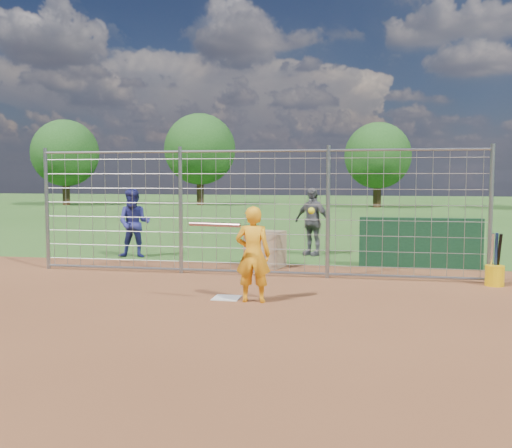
% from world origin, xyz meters
% --- Properties ---
extents(ground, '(100.00, 100.00, 0.00)m').
position_xyz_m(ground, '(0.00, 0.00, 0.00)').
color(ground, '#2D591E').
rests_on(ground, ground).
extents(infield_dirt, '(18.00, 18.00, 0.00)m').
position_xyz_m(infield_dirt, '(0.00, -3.00, 0.01)').
color(infield_dirt, brown).
rests_on(infield_dirt, ground).
extents(home_plate, '(0.43, 0.43, 0.02)m').
position_xyz_m(home_plate, '(0.00, -0.20, 0.01)').
color(home_plate, silver).
rests_on(home_plate, ground).
extents(dugout_wall, '(2.60, 0.20, 1.10)m').
position_xyz_m(dugout_wall, '(3.40, 3.60, 0.55)').
color(dugout_wall, '#11381E').
rests_on(dugout_wall, ground).
extents(batter, '(0.57, 0.39, 1.54)m').
position_xyz_m(batter, '(0.48, -0.38, 0.77)').
color(batter, '#FFA116').
rests_on(batter, ground).
extents(bystander_a, '(0.91, 0.75, 1.69)m').
position_xyz_m(bystander_a, '(-3.36, 4.00, 0.85)').
color(bystander_a, navy).
rests_on(bystander_a, ground).
extents(bystander_b, '(1.08, 0.86, 1.72)m').
position_xyz_m(bystander_b, '(0.90, 5.22, 0.86)').
color(bystander_b, '#555459').
rests_on(bystander_b, ground).
extents(equipment_bin, '(0.92, 0.74, 0.80)m').
position_xyz_m(equipment_bin, '(0.06, 3.14, 0.40)').
color(equipment_bin, tan).
rests_on(equipment_bin, ground).
extents(equipment_in_play, '(1.95, 0.33, 0.30)m').
position_xyz_m(equipment_in_play, '(0.30, -0.68, 1.31)').
color(equipment_in_play, silver).
rests_on(equipment_in_play, ground).
extents(bucket_with_bats, '(0.34, 0.35, 0.98)m').
position_xyz_m(bucket_with_bats, '(4.56, 1.76, 0.25)').
color(bucket_with_bats, '#EEB60C').
rests_on(bucket_with_bats, ground).
extents(backstop_fence, '(9.08, 0.08, 2.60)m').
position_xyz_m(backstop_fence, '(0.00, 2.00, 1.26)').
color(backstop_fence, gray).
rests_on(backstop_fence, ground).
extents(tree_line, '(44.66, 6.72, 6.48)m').
position_xyz_m(tree_line, '(3.13, 28.13, 3.71)').
color(tree_line, '#3F2B19').
rests_on(tree_line, ground).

